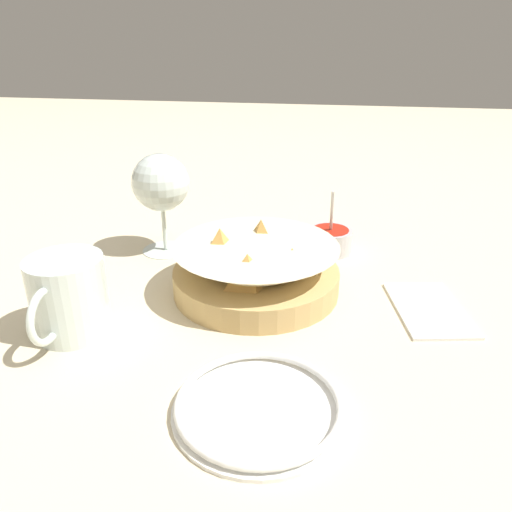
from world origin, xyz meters
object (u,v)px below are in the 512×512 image
(wine_glass, at_px, (161,185))
(side_plate, at_px, (259,406))
(sauce_cup, at_px, (330,239))
(food_basket, at_px, (255,270))
(beer_mug, at_px, (69,299))

(wine_glass, xyz_separation_m, side_plate, (0.37, 0.22, -0.11))
(sauce_cup, bearing_deg, wine_glass, -81.09)
(sauce_cup, xyz_separation_m, side_plate, (0.41, -0.06, -0.02))
(food_basket, xyz_separation_m, wine_glass, (-0.12, -0.18, 0.08))
(food_basket, height_order, side_plate, food_basket)
(beer_mug, distance_m, side_plate, 0.28)
(food_basket, distance_m, side_plate, 0.26)
(wine_glass, bearing_deg, sauce_cup, 98.91)
(sauce_cup, bearing_deg, side_plate, -7.63)
(sauce_cup, height_order, beer_mug, sauce_cup)
(food_basket, relative_size, side_plate, 1.36)
(sauce_cup, xyz_separation_m, beer_mug, (0.31, -0.31, 0.02))
(wine_glass, height_order, beer_mug, wine_glass)
(food_basket, bearing_deg, side_plate, 10.57)
(sauce_cup, height_order, side_plate, sauce_cup)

